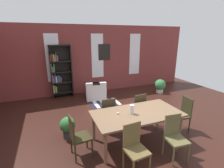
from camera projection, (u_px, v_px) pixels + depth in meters
ground_plane at (136, 129)px, 4.68m from camera, size 10.61×10.61×0.00m
back_wall_brick at (97, 59)px, 7.56m from camera, size 9.16×0.12×3.00m
window_pane_0 at (53, 58)px, 6.79m from camera, size 0.55×0.02×1.95m
window_pane_1 at (97, 56)px, 7.46m from camera, size 0.55×0.02×1.95m
window_pane_2 at (135, 54)px, 8.13m from camera, size 0.55×0.02×1.95m
dining_table at (137, 116)px, 3.93m from camera, size 2.10×1.07×0.78m
vase_on_table at (132, 109)px, 3.83m from camera, size 0.10×0.10×0.22m
tealight_candle_0 at (118, 113)px, 3.84m from camera, size 0.04×0.04×0.04m
dining_chair_head_right at (183, 113)px, 4.49m from camera, size 0.43×0.43×0.95m
dining_chair_head_left at (77, 135)px, 3.48m from camera, size 0.43×0.43×0.95m
dining_chair_near_right at (175, 135)px, 3.48m from camera, size 0.43×0.43×0.95m
dining_chair_far_right at (138, 107)px, 4.84m from camera, size 0.42×0.42×0.95m
dining_chair_far_left at (107, 113)px, 4.50m from camera, size 0.40×0.40×0.95m
dining_chair_near_left at (135, 146)px, 3.14m from camera, size 0.43×0.43×0.95m
bookshelf_tall at (60, 72)px, 6.85m from camera, size 0.86×0.32×2.19m
armchair_white at (96, 92)px, 6.92m from camera, size 0.92×0.92×0.75m
potted_plant_by_shelf at (160, 85)px, 7.60m from camera, size 0.50×0.50×0.62m
potted_plant_corner at (68, 126)px, 4.19m from camera, size 0.40×0.40×0.57m
striped_rug at (105, 103)px, 6.48m from camera, size 1.12×0.79×0.01m
framed_picture at (104, 52)px, 7.52m from camera, size 0.56×0.03×0.72m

